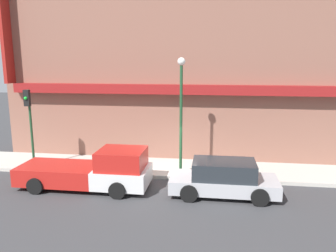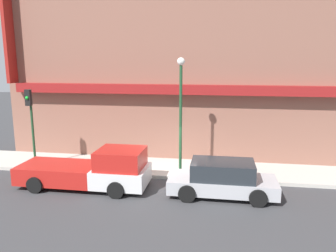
{
  "view_description": "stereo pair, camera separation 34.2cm",
  "coord_description": "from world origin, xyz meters",
  "px_view_note": "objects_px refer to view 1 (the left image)",
  "views": [
    {
      "loc": [
        1.96,
        -14.64,
        5.53
      ],
      "look_at": [
        -0.24,
        1.16,
        2.37
      ],
      "focal_mm": 35.0,
      "sensor_mm": 36.0,
      "label": 1
    },
    {
      "loc": [
        2.3,
        -14.58,
        5.53
      ],
      "look_at": [
        -0.24,
        1.16,
        2.37
      ],
      "focal_mm": 35.0,
      "sensor_mm": 36.0,
      "label": 2
    }
  ],
  "objects_px": {
    "pickup_truck": "(93,171)",
    "street_lamp": "(181,103)",
    "fire_hydrant": "(125,164)",
    "parked_car": "(224,179)",
    "traffic_light": "(29,115)"
  },
  "relations": [
    {
      "from": "parked_car",
      "to": "fire_hydrant",
      "type": "relative_size",
      "value": 6.09
    },
    {
      "from": "pickup_truck",
      "to": "traffic_light",
      "type": "xyz_separation_m",
      "value": [
        -3.89,
        1.79,
        2.11
      ]
    },
    {
      "from": "fire_hydrant",
      "to": "street_lamp",
      "type": "bearing_deg",
      "value": -1.62
    },
    {
      "from": "pickup_truck",
      "to": "parked_car",
      "type": "bearing_deg",
      "value": 0.52
    },
    {
      "from": "fire_hydrant",
      "to": "street_lamp",
      "type": "distance_m",
      "value": 4.15
    },
    {
      "from": "pickup_truck",
      "to": "street_lamp",
      "type": "bearing_deg",
      "value": 27.92
    },
    {
      "from": "pickup_truck",
      "to": "parked_car",
      "type": "xyz_separation_m",
      "value": [
        5.68,
        0.0,
        -0.07
      ]
    },
    {
      "from": "fire_hydrant",
      "to": "street_lamp",
      "type": "height_order",
      "value": "street_lamp"
    },
    {
      "from": "street_lamp",
      "to": "traffic_light",
      "type": "height_order",
      "value": "street_lamp"
    },
    {
      "from": "fire_hydrant",
      "to": "traffic_light",
      "type": "height_order",
      "value": "traffic_light"
    },
    {
      "from": "traffic_light",
      "to": "fire_hydrant",
      "type": "bearing_deg",
      "value": 2.34
    },
    {
      "from": "pickup_truck",
      "to": "fire_hydrant",
      "type": "bearing_deg",
      "value": 65.77
    },
    {
      "from": "pickup_truck",
      "to": "street_lamp",
      "type": "distance_m",
      "value": 5.03
    },
    {
      "from": "fire_hydrant",
      "to": "pickup_truck",
      "type": "bearing_deg",
      "value": -114.75
    },
    {
      "from": "pickup_truck",
      "to": "street_lamp",
      "type": "relative_size",
      "value": 1.05
    }
  ]
}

